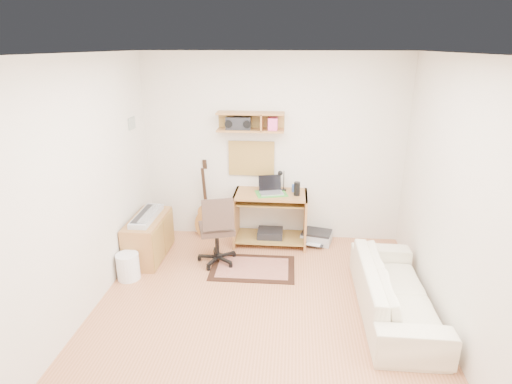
# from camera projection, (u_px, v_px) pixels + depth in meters

# --- Properties ---
(floor) EXTENTS (3.60, 4.00, 0.01)m
(floor) POSITION_uv_depth(u_px,v_px,m) (261.00, 317.00, 4.37)
(floor) COLOR #C17B50
(floor) RESTS_ON ground
(ceiling) EXTENTS (3.60, 4.00, 0.01)m
(ceiling) POSITION_uv_depth(u_px,v_px,m) (262.00, 53.00, 3.51)
(ceiling) COLOR white
(ceiling) RESTS_ON ground
(back_wall) EXTENTS (3.60, 0.01, 2.60)m
(back_wall) POSITION_uv_depth(u_px,v_px,m) (273.00, 149.00, 5.83)
(back_wall) COLOR beige
(back_wall) RESTS_ON ground
(left_wall) EXTENTS (0.01, 4.00, 2.60)m
(left_wall) POSITION_uv_depth(u_px,v_px,m) (77.00, 193.00, 4.10)
(left_wall) COLOR beige
(left_wall) RESTS_ON ground
(right_wall) EXTENTS (0.01, 4.00, 2.60)m
(right_wall) POSITION_uv_depth(u_px,v_px,m) (461.00, 206.00, 3.79)
(right_wall) COLOR beige
(right_wall) RESTS_ON ground
(wall_shelf) EXTENTS (0.90, 0.25, 0.26)m
(wall_shelf) POSITION_uv_depth(u_px,v_px,m) (250.00, 122.00, 5.60)
(wall_shelf) COLOR #A6703A
(wall_shelf) RESTS_ON back_wall
(cork_board) EXTENTS (0.64, 0.03, 0.49)m
(cork_board) POSITION_uv_depth(u_px,v_px,m) (251.00, 158.00, 5.87)
(cork_board) COLOR tan
(cork_board) RESTS_ON back_wall
(wall_photo) EXTENTS (0.02, 0.20, 0.15)m
(wall_photo) POSITION_uv_depth(u_px,v_px,m) (132.00, 123.00, 5.37)
(wall_photo) COLOR #4C8CBF
(wall_photo) RESTS_ON left_wall
(desk) EXTENTS (1.00, 0.55, 0.75)m
(desk) POSITION_uv_depth(u_px,v_px,m) (270.00, 219.00, 5.87)
(desk) COLOR #A6703A
(desk) RESTS_ON floor
(laptop) EXTENTS (0.38, 0.38, 0.24)m
(laptop) POSITION_uv_depth(u_px,v_px,m) (271.00, 185.00, 5.69)
(laptop) COLOR silver
(laptop) RESTS_ON desk
(speaker) EXTENTS (0.08, 0.08, 0.19)m
(speaker) POSITION_uv_depth(u_px,v_px,m) (297.00, 189.00, 5.64)
(speaker) COLOR black
(speaker) RESTS_ON desk
(desk_lamp) EXTENTS (0.10, 0.10, 0.29)m
(desk_lamp) POSITION_uv_depth(u_px,v_px,m) (284.00, 180.00, 5.81)
(desk_lamp) COLOR black
(desk_lamp) RESTS_ON desk
(pencil_cup) EXTENTS (0.07, 0.07, 0.10)m
(pencil_cup) POSITION_uv_depth(u_px,v_px,m) (294.00, 188.00, 5.79)
(pencil_cup) COLOR #33529B
(pencil_cup) RESTS_ON desk
(boombox) EXTENTS (0.33, 0.15, 0.17)m
(boombox) POSITION_uv_depth(u_px,v_px,m) (238.00, 123.00, 5.61)
(boombox) COLOR black
(boombox) RESTS_ON wall_shelf
(rug) EXTENTS (1.06, 0.71, 0.01)m
(rug) POSITION_uv_depth(u_px,v_px,m) (253.00, 268.00, 5.31)
(rug) COLOR tan
(rug) RESTS_ON floor
(task_chair) EXTENTS (0.61, 0.61, 0.94)m
(task_chair) POSITION_uv_depth(u_px,v_px,m) (217.00, 228.00, 5.32)
(task_chair) COLOR #392A21
(task_chair) RESTS_ON floor
(cabinet) EXTENTS (0.40, 0.90, 0.55)m
(cabinet) POSITION_uv_depth(u_px,v_px,m) (149.00, 238.00, 5.52)
(cabinet) COLOR #A6703A
(cabinet) RESTS_ON floor
(music_keyboard) EXTENTS (0.23, 0.73, 0.06)m
(music_keyboard) POSITION_uv_depth(u_px,v_px,m) (147.00, 216.00, 5.42)
(music_keyboard) COLOR #B2B5BA
(music_keyboard) RESTS_ON cabinet
(guitar) EXTENTS (0.32, 0.22, 1.14)m
(guitar) POSITION_uv_depth(u_px,v_px,m) (204.00, 200.00, 6.01)
(guitar) COLOR #AD7035
(guitar) RESTS_ON floor
(waste_basket) EXTENTS (0.35, 0.35, 0.32)m
(waste_basket) POSITION_uv_depth(u_px,v_px,m) (128.00, 266.00, 5.03)
(waste_basket) COLOR white
(waste_basket) RESTS_ON floor
(printer) EXTENTS (0.48, 0.41, 0.16)m
(printer) POSITION_uv_depth(u_px,v_px,m) (317.00, 236.00, 5.99)
(printer) COLOR #A5A8AA
(printer) RESTS_ON floor
(sofa) EXTENTS (0.52, 1.78, 0.70)m
(sofa) POSITION_uv_depth(u_px,v_px,m) (396.00, 283.00, 4.33)
(sofa) COLOR beige
(sofa) RESTS_ON floor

